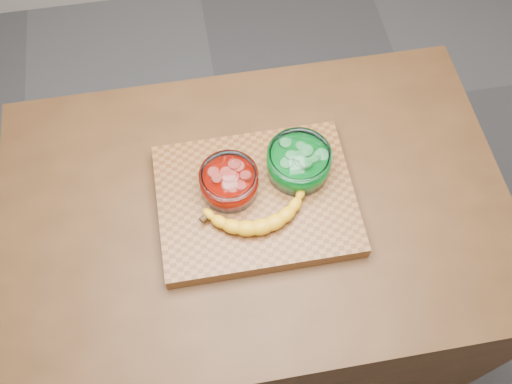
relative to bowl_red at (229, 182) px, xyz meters
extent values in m
plane|color=#57575B|center=(0.06, -0.03, -0.97)|extent=(3.50, 3.50, 0.00)
cube|color=#492C15|center=(0.06, -0.03, -0.52)|extent=(1.20, 0.80, 0.90)
cube|color=brown|center=(0.06, -0.03, -0.05)|extent=(0.45, 0.35, 0.04)
cylinder|color=white|center=(0.00, 0.00, 0.00)|extent=(0.13, 0.13, 0.06)
cylinder|color=red|center=(0.00, 0.00, -0.01)|extent=(0.11, 0.11, 0.04)
cylinder|color=#FF5D50|center=(0.00, 0.00, 0.02)|extent=(0.11, 0.11, 0.02)
cylinder|color=white|center=(0.16, 0.02, 0.00)|extent=(0.15, 0.15, 0.07)
cylinder|color=#068F25|center=(0.16, 0.02, -0.01)|extent=(0.12, 0.12, 0.04)
cylinder|color=#68DD76|center=(0.16, 0.02, 0.02)|extent=(0.12, 0.12, 0.02)
camera|label=1|loc=(-0.05, -0.64, 1.12)|focal=40.00mm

